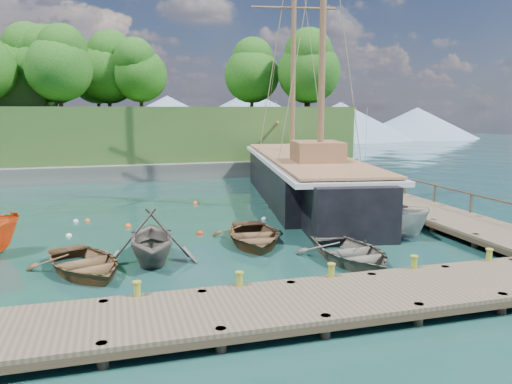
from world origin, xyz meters
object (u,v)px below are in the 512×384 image
Objects in this scene: rowboat_0 at (84,273)px; rowboat_3 at (351,261)px; cabin_boat_white at (386,234)px; schooner at (304,180)px; rowboat_1 at (152,262)px; rowboat_2 at (253,243)px.

rowboat_3 is (9.90, -1.44, 0.00)m from rowboat_0.
cabin_boat_white is at bearing 41.06° from rowboat_3.
rowboat_0 is 10.01m from rowboat_3.
schooner is (3.22, 13.21, 1.21)m from rowboat_3.
schooner reaches higher than rowboat_0.
cabin_boat_white reaches higher than rowboat_0.
rowboat_0 is 2.54m from rowboat_1.
rowboat_3 is 13.65m from schooner.
rowboat_1 is at bearing -7.05° from rowboat_0.
cabin_boat_white reaches higher than rowboat_3.
rowboat_1 is at bearing 161.37° from rowboat_3.
rowboat_3 is at bearing -43.00° from rowboat_2.
rowboat_1 is 0.88× the size of rowboat_3.
cabin_boat_white is (10.96, 1.29, 0.00)m from rowboat_1.
rowboat_1 is 7.74m from rowboat_3.
rowboat_1 reaches higher than rowboat_2.
schooner reaches higher than cabin_boat_white.
rowboat_1 is 4.72m from rowboat_2.
rowboat_1 is 11.04m from cabin_boat_white.
rowboat_0 is 0.97× the size of rowboat_3.
rowboat_1 reaches higher than rowboat_0.
rowboat_1 reaches higher than rowboat_3.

